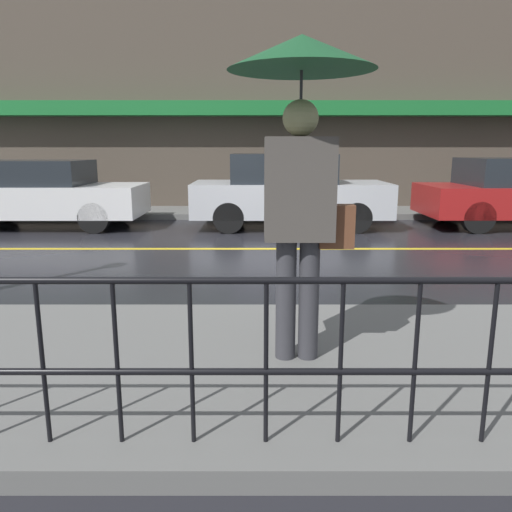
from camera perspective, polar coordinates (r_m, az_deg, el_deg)
The scene contains 9 objects.
ground_plane at distance 8.24m, azimuth 1.86°, elevation 0.81°, with size 80.00×80.00×0.00m, color black.
sidewalk_near at distance 3.72m, azimuth 3.95°, elevation -12.58°, with size 28.00×2.57×0.13m.
sidewalk_far at distance 12.45m, azimuth 1.31°, elevation 5.00°, with size 28.00×1.72×0.13m.
lane_marking at distance 8.24m, azimuth 1.86°, elevation 0.84°, with size 25.20×0.12×0.01m.
building_storefront at distance 13.37m, azimuth 1.28°, elevation 16.68°, with size 28.00×0.85×5.35m.
railing_foreground at distance 2.53m, azimuth 5.68°, elevation -9.50°, with size 12.00×0.04×0.88m.
pedestrian at distance 3.43m, azimuth 5.44°, elevation 14.95°, with size 0.98×0.98×2.21m.
car_white at distance 11.38m, azimuth -23.08°, elevation 6.59°, with size 4.08×1.74×1.39m.
car_silver at distance 10.48m, azimuth 3.88°, elevation 7.42°, with size 4.01×1.75×1.52m.
Camera 1 is at (-0.24, -8.08, 1.63)m, focal length 35.00 mm.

